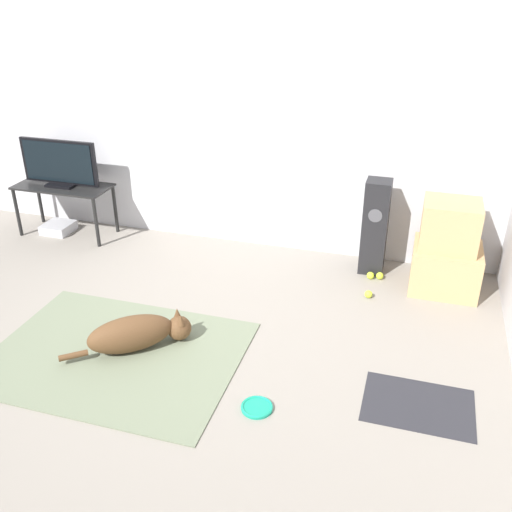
{
  "coord_description": "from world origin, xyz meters",
  "views": [
    {
      "loc": [
        1.78,
        -2.97,
        2.5
      ],
      "look_at": [
        0.6,
        0.93,
        0.45
      ],
      "focal_mm": 40.0,
      "sensor_mm": 36.0,
      "label": 1
    }
  ],
  "objects_px": {
    "frisbee": "(257,407)",
    "cardboard_box_upper": "(450,225)",
    "dog": "(137,333)",
    "game_console": "(58,228)",
    "tv": "(59,164)",
    "tv_stand": "(64,192)",
    "floor_speaker": "(375,227)",
    "tennis_ball_by_boxes": "(368,294)",
    "cardboard_box_lower": "(445,268)",
    "tennis_ball_near_speaker": "(380,276)",
    "tennis_ball_loose_on_carpet": "(370,275)"
  },
  "relations": [
    {
      "from": "frisbee",
      "to": "cardboard_box_upper",
      "type": "xyz_separation_m",
      "value": [
        1.1,
        1.95,
        0.59
      ]
    },
    {
      "from": "dog",
      "to": "game_console",
      "type": "height_order",
      "value": "dog"
    },
    {
      "from": "cardboard_box_upper",
      "to": "tv",
      "type": "xyz_separation_m",
      "value": [
        -3.77,
        0.07,
        0.16
      ]
    },
    {
      "from": "dog",
      "to": "tv_stand",
      "type": "relative_size",
      "value": 0.8
    },
    {
      "from": "floor_speaker",
      "to": "game_console",
      "type": "distance_m",
      "value": 3.31
    },
    {
      "from": "dog",
      "to": "tennis_ball_by_boxes",
      "type": "xyz_separation_m",
      "value": [
        1.53,
        1.23,
        -0.11
      ]
    },
    {
      "from": "floor_speaker",
      "to": "game_console",
      "type": "bearing_deg",
      "value": -178.49
    },
    {
      "from": "dog",
      "to": "tv",
      "type": "bearing_deg",
      "value": 135.0
    },
    {
      "from": "tv",
      "to": "tv_stand",
      "type": "bearing_deg",
      "value": -90.0
    },
    {
      "from": "cardboard_box_lower",
      "to": "tv",
      "type": "relative_size",
      "value": 0.68
    },
    {
      "from": "tennis_ball_by_boxes",
      "to": "dog",
      "type": "bearing_deg",
      "value": -141.1
    },
    {
      "from": "tennis_ball_near_speaker",
      "to": "tennis_ball_loose_on_carpet",
      "type": "xyz_separation_m",
      "value": [
        -0.08,
        -0.02,
        0.0
      ]
    },
    {
      "from": "floor_speaker",
      "to": "tennis_ball_by_boxes",
      "type": "bearing_deg",
      "value": -85.71
    },
    {
      "from": "tennis_ball_by_boxes",
      "to": "tennis_ball_near_speaker",
      "type": "height_order",
      "value": "same"
    },
    {
      "from": "cardboard_box_upper",
      "to": "tennis_ball_near_speaker",
      "type": "bearing_deg",
      "value": -179.98
    },
    {
      "from": "frisbee",
      "to": "tennis_ball_loose_on_carpet",
      "type": "xyz_separation_m",
      "value": [
        0.49,
        1.94,
        0.02
      ]
    },
    {
      "from": "cardboard_box_lower",
      "to": "tennis_ball_by_boxes",
      "type": "bearing_deg",
      "value": -149.72
    },
    {
      "from": "floor_speaker",
      "to": "tennis_ball_loose_on_carpet",
      "type": "xyz_separation_m",
      "value": [
        0.02,
        -0.17,
        -0.41
      ]
    },
    {
      "from": "cardboard_box_upper",
      "to": "tennis_ball_loose_on_carpet",
      "type": "xyz_separation_m",
      "value": [
        -0.61,
        -0.02,
        -0.57
      ]
    },
    {
      "from": "tv_stand",
      "to": "tennis_ball_by_boxes",
      "type": "height_order",
      "value": "tv_stand"
    },
    {
      "from": "cardboard_box_lower",
      "to": "cardboard_box_upper",
      "type": "relative_size",
      "value": 1.22
    },
    {
      "from": "tv",
      "to": "tennis_ball_near_speaker",
      "type": "bearing_deg",
      "value": -1.21
    },
    {
      "from": "tv",
      "to": "tennis_ball_near_speaker",
      "type": "height_order",
      "value": "tv"
    },
    {
      "from": "floor_speaker",
      "to": "game_console",
      "type": "relative_size",
      "value": 2.98
    },
    {
      "from": "tennis_ball_loose_on_carpet",
      "to": "floor_speaker",
      "type": "bearing_deg",
      "value": 95.18
    },
    {
      "from": "tennis_ball_near_speaker",
      "to": "cardboard_box_upper",
      "type": "bearing_deg",
      "value": 0.02
    },
    {
      "from": "dog",
      "to": "cardboard_box_lower",
      "type": "distance_m",
      "value": 2.65
    },
    {
      "from": "frisbee",
      "to": "cardboard_box_upper",
      "type": "bearing_deg",
      "value": 60.7
    },
    {
      "from": "cardboard_box_lower",
      "to": "tennis_ball_by_boxes",
      "type": "height_order",
      "value": "cardboard_box_lower"
    },
    {
      "from": "tennis_ball_loose_on_carpet",
      "to": "game_console",
      "type": "bearing_deg",
      "value": 178.58
    },
    {
      "from": "frisbee",
      "to": "tennis_ball_by_boxes",
      "type": "bearing_deg",
      "value": 72.17
    },
    {
      "from": "tennis_ball_near_speaker",
      "to": "game_console",
      "type": "bearing_deg",
      "value": 178.92
    },
    {
      "from": "cardboard_box_upper",
      "to": "tennis_ball_by_boxes",
      "type": "bearing_deg",
      "value": -148.45
    },
    {
      "from": "cardboard_box_lower",
      "to": "game_console",
      "type": "height_order",
      "value": "cardboard_box_lower"
    },
    {
      "from": "frisbee",
      "to": "tennis_ball_loose_on_carpet",
      "type": "distance_m",
      "value": 2.0
    },
    {
      "from": "tennis_ball_near_speaker",
      "to": "game_console",
      "type": "height_order",
      "value": "game_console"
    },
    {
      "from": "cardboard_box_upper",
      "to": "floor_speaker",
      "type": "height_order",
      "value": "floor_speaker"
    },
    {
      "from": "tv_stand",
      "to": "tennis_ball_near_speaker",
      "type": "distance_m",
      "value": 3.28
    },
    {
      "from": "cardboard_box_lower",
      "to": "cardboard_box_upper",
      "type": "distance_m",
      "value": 0.4
    },
    {
      "from": "cardboard_box_upper",
      "to": "game_console",
      "type": "relative_size",
      "value": 1.58
    },
    {
      "from": "tv_stand",
      "to": "tv",
      "type": "relative_size",
      "value": 1.18
    },
    {
      "from": "tv_stand",
      "to": "tv",
      "type": "distance_m",
      "value": 0.3
    },
    {
      "from": "game_console",
      "to": "tv_stand",
      "type": "bearing_deg",
      "value": 0.88
    },
    {
      "from": "cardboard_box_upper",
      "to": "cardboard_box_lower",
      "type": "bearing_deg",
      "value": -26.74
    },
    {
      "from": "cardboard_box_lower",
      "to": "floor_speaker",
      "type": "distance_m",
      "value": 0.7
    },
    {
      "from": "frisbee",
      "to": "floor_speaker",
      "type": "relative_size",
      "value": 0.24
    },
    {
      "from": "tv",
      "to": "cardboard_box_lower",
      "type": "bearing_deg",
      "value": -1.16
    },
    {
      "from": "floor_speaker",
      "to": "cardboard_box_upper",
      "type": "bearing_deg",
      "value": -13.62
    },
    {
      "from": "dog",
      "to": "game_console",
      "type": "xyz_separation_m",
      "value": [
        -1.8,
        1.66,
        -0.09
      ]
    },
    {
      "from": "game_console",
      "to": "tennis_ball_near_speaker",
      "type": "bearing_deg",
      "value": -1.08
    }
  ]
}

